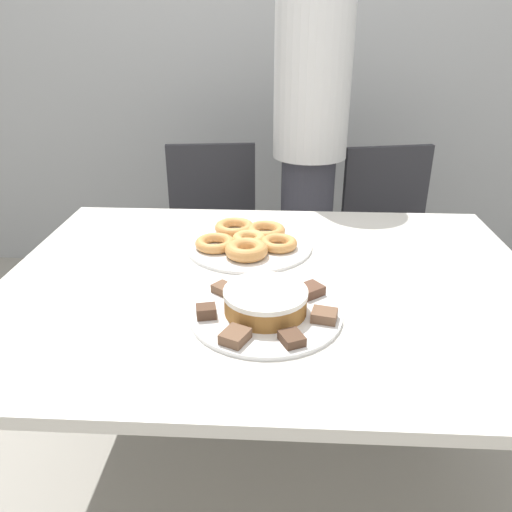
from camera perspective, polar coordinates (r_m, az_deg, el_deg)
The scene contains 22 objects.
ground_plane at distance 1.78m, azimuth 1.35°, elevation -23.95°, with size 12.00×12.00×0.00m, color gray.
wall_back at distance 2.82m, azimuth 2.77°, elevation 23.95°, with size 8.00×0.05×2.60m.
table at distance 1.36m, azimuth 1.63°, elevation -5.62°, with size 1.43×1.08×0.73m.
person_standing at distance 2.11m, azimuth 6.17°, elevation 12.88°, with size 0.30×0.30×1.70m.
office_chair_left at distance 2.27m, azimuth -4.82°, elevation 0.38°, with size 0.49×0.49×0.87m.
office_chair_right at distance 2.31m, azimuth 15.34°, elevation -0.07°, with size 0.53×0.53×0.87m.
plate_cake at distance 1.16m, azimuth 1.07°, elevation -6.53°, with size 0.36×0.36×0.01m.
plate_donuts at distance 1.51m, azimuth -0.82°, elevation 1.23°, with size 0.38×0.38×0.01m.
frosted_cake at distance 1.15m, azimuth 1.09°, elevation -5.13°, with size 0.19×0.19×0.06m.
lamington_0 at distance 1.05m, azimuth 4.12°, elevation -9.38°, with size 0.06×0.07×0.02m.
lamington_1 at distance 1.13m, azimuth 7.81°, elevation -6.74°, with size 0.06×0.06×0.02m.
lamington_2 at distance 1.23m, azimuth 6.20°, elevation -3.90°, with size 0.08×0.08×0.02m.
lamington_3 at distance 1.27m, azimuth 1.29°, elevation -2.74°, with size 0.05×0.06×0.02m.
lamington_4 at distance 1.24m, azimuth -3.74°, elevation -3.74°, with size 0.06×0.06×0.02m.
lamington_5 at distance 1.14m, azimuth -5.71°, elevation -6.33°, with size 0.05×0.05×0.03m.
lamington_6 at distance 1.05m, azimuth -2.41°, elevation -9.15°, with size 0.07×0.07×0.02m.
donut_0 at distance 1.51m, azimuth -0.83°, elevation 1.95°, with size 0.10×0.10×0.03m.
donut_1 at distance 1.42m, azimuth -1.09°, elevation 0.70°, with size 0.12×0.12×0.04m.
donut_2 at distance 1.48m, azimuth 2.61°, elevation 1.47°, with size 0.11×0.11×0.03m.
donut_3 at distance 1.57m, azimuth 1.13°, elevation 2.94°, with size 0.12×0.12×0.03m.
donut_4 at distance 1.60m, azimuth -2.47°, elevation 3.28°, with size 0.13×0.13×0.03m.
donut_5 at distance 1.48m, azimuth -4.70°, elevation 1.47°, with size 0.12×0.12×0.03m.
Camera 1 is at (0.02, -1.18, 1.34)m, focal length 35.00 mm.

